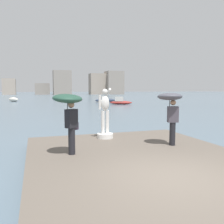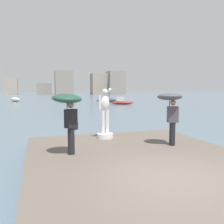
{
  "view_description": "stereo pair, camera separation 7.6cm",
  "coord_description": "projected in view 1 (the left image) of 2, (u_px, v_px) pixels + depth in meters",
  "views": [
    {
      "loc": [
        -3.15,
        -4.92,
        2.51
      ],
      "look_at": [
        0.0,
        4.74,
        1.55
      ],
      "focal_mm": 38.3,
      "sensor_mm": 36.0,
      "label": 1
    },
    {
      "loc": [
        -3.08,
        -4.94,
        2.51
      ],
      "look_at": [
        0.0,
        4.74,
        1.55
      ],
      "focal_mm": 38.3,
      "sensor_mm": 36.0,
      "label": 2
    }
  ],
  "objects": [
    {
      "name": "ground_plane",
      "position": [
        52.0,
        103.0,
        43.72
      ],
      "size": [
        400.0,
        400.0,
        0.0
      ],
      "primitive_type": "plane",
      "color": "slate"
    },
    {
      "name": "pier",
      "position": [
        145.0,
        166.0,
        7.28
      ],
      "size": [
        6.9,
        9.02,
        0.4
      ],
      "primitive_type": "cube",
      "color": "#60564C",
      "rests_on": "ground"
    },
    {
      "name": "statue_white_figure",
      "position": [
        105.0,
        120.0,
        10.35
      ],
      "size": [
        0.69,
        0.91,
        2.17
      ],
      "color": "white",
      "rests_on": "pier"
    },
    {
      "name": "onlooker_left",
      "position": [
        69.0,
        107.0,
        7.61
      ],
      "size": [
        1.33,
        1.34,
        2.0
      ],
      "color": "black",
      "rests_on": "pier"
    },
    {
      "name": "onlooker_right",
      "position": [
        171.0,
        104.0,
        8.95
      ],
      "size": [
        1.13,
        1.13,
        2.0
      ],
      "color": "black",
      "rests_on": "pier"
    },
    {
      "name": "boat_mid",
      "position": [
        13.0,
        99.0,
        49.54
      ],
      "size": [
        2.68,
        3.53,
        0.87
      ],
      "color": "silver",
      "rests_on": "ground"
    },
    {
      "name": "boat_leftward",
      "position": [
        105.0,
        100.0,
        46.96
      ],
      "size": [
        4.16,
        1.51,
        1.16
      ],
      "color": "#2D384C",
      "rests_on": "ground"
    },
    {
      "name": "boat_rightward",
      "position": [
        120.0,
        102.0,
        40.29
      ],
      "size": [
        3.97,
        2.68,
        1.24
      ],
      "color": "#9E2D28",
      "rests_on": "ground"
    },
    {
      "name": "distant_skyline",
      "position": [
        46.0,
        83.0,
        113.12
      ],
      "size": [
        81.12,
        12.16,
        13.71
      ],
      "color": "gray",
      "rests_on": "ground"
    }
  ]
}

